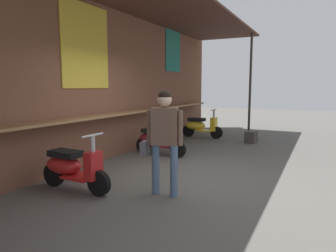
{
  "coord_description": "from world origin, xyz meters",
  "views": [
    {
      "loc": [
        -5.13,
        -2.54,
        1.7
      ],
      "look_at": [
        1.67,
        0.9,
        0.71
      ],
      "focal_mm": 32.66,
      "sensor_mm": 36.0,
      "label": 1
    }
  ],
  "objects_px": {
    "shopper_with_handbag": "(164,133)",
    "merchandise_crate": "(251,137)",
    "scooter_yellow": "(200,126)",
    "scooter_maroon": "(157,139)",
    "scooter_red": "(71,167)"
  },
  "relations": [
    {
      "from": "shopper_with_handbag",
      "to": "merchandise_crate",
      "type": "relative_size",
      "value": 4.34
    },
    {
      "from": "scooter_yellow",
      "to": "merchandise_crate",
      "type": "height_order",
      "value": "scooter_yellow"
    },
    {
      "from": "scooter_maroon",
      "to": "scooter_yellow",
      "type": "distance_m",
      "value": 2.95
    },
    {
      "from": "scooter_maroon",
      "to": "shopper_with_handbag",
      "type": "height_order",
      "value": "shopper_with_handbag"
    },
    {
      "from": "scooter_yellow",
      "to": "shopper_with_handbag",
      "type": "distance_m",
      "value": 5.63
    },
    {
      "from": "scooter_red",
      "to": "scooter_maroon",
      "type": "distance_m",
      "value": 2.92
    },
    {
      "from": "scooter_red",
      "to": "merchandise_crate",
      "type": "xyz_separation_m",
      "value": [
        5.68,
        -1.74,
        -0.22
      ]
    },
    {
      "from": "scooter_red",
      "to": "scooter_maroon",
      "type": "xyz_separation_m",
      "value": [
        2.92,
        -0.0,
        0.0
      ]
    },
    {
      "from": "merchandise_crate",
      "to": "scooter_maroon",
      "type": "bearing_deg",
      "value": 147.76
    },
    {
      "from": "scooter_maroon",
      "to": "shopper_with_handbag",
      "type": "xyz_separation_m",
      "value": [
        -2.45,
        -1.46,
        0.6
      ]
    },
    {
      "from": "scooter_maroon",
      "to": "shopper_with_handbag",
      "type": "bearing_deg",
      "value": -55.78
    },
    {
      "from": "scooter_red",
      "to": "merchandise_crate",
      "type": "bearing_deg",
      "value": 74.55
    },
    {
      "from": "scooter_maroon",
      "to": "scooter_yellow",
      "type": "bearing_deg",
      "value": 93.35
    },
    {
      "from": "scooter_maroon",
      "to": "scooter_yellow",
      "type": "xyz_separation_m",
      "value": [
        2.95,
        0.0,
        0.0
      ]
    },
    {
      "from": "scooter_yellow",
      "to": "scooter_maroon",
      "type": "bearing_deg",
      "value": -89.49
    }
  ]
}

